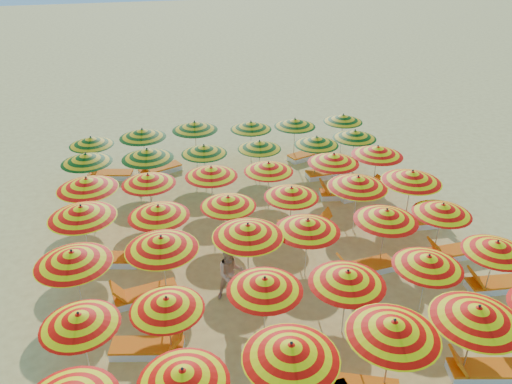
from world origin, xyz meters
TOP-DOWN VIEW (x-y plane):
  - ground at (0.00, 0.00)m, footprint 120.00×120.00m
  - umbrella_1 at (-3.08, -6.19)m, footprint 2.13×2.13m
  - umbrella_2 at (-1.02, -6.24)m, footprint 2.54×2.54m
  - umbrella_3 at (1.16, -6.17)m, footprint 2.55×2.55m
  - umbrella_4 at (3.05, -6.23)m, footprint 2.08×2.08m
  - umbrella_6 at (-5.02, -4.12)m, footprint 1.81×1.81m
  - umbrella_7 at (-3.18, -4.03)m, footprint 1.74×1.74m
  - umbrella_8 at (-0.94, -4.03)m, footprint 1.82×1.82m
  - umbrella_9 at (0.98, -4.30)m, footprint 1.93×1.93m
  - umbrella_10 at (3.22, -4.11)m, footprint 2.13×2.13m
  - umbrella_11 at (5.29, -3.96)m, footprint 1.82×1.82m
  - umbrella_12 at (-5.26, -2.02)m, footprint 2.36×2.36m
  - umbrella_13 at (-3.10, -1.93)m, footprint 2.16×2.16m
  - umbrella_14 at (-0.83, -1.92)m, footprint 2.06×2.06m
  - umbrella_15 at (0.84, -1.91)m, footprint 2.33×2.33m
  - umbrella_16 at (3.18, -1.96)m, footprint 2.40×2.40m
  - umbrella_17 at (5.04, -1.88)m, footprint 2.13×2.13m
  - umbrella_18 at (-5.16, 0.18)m, footprint 2.24×2.24m
  - umbrella_19 at (-3.05, -0.07)m, footprint 1.99×1.99m
  - umbrella_20 at (-0.96, 0.13)m, footprint 2.07×2.07m
  - umbrella_21 at (1.06, 0.20)m, footprint 2.07×2.07m
  - umbrella_22 at (3.20, 0.02)m, footprint 2.10×2.10m
  - umbrella_23 at (5.03, -0.10)m, footprint 2.35×2.35m
  - umbrella_24 at (-5.10, 2.01)m, footprint 2.49×2.49m
  - umbrella_25 at (-3.21, 2.12)m, footprint 1.82×1.82m
  - umbrella_26 at (-1.13, 2.15)m, footprint 2.11×2.11m
  - umbrella_27 at (0.87, 2.15)m, footprint 2.24×2.24m
  - umbrella_28 at (3.22, 2.08)m, footprint 2.08×2.08m
  - umbrella_29 at (4.97, 2.21)m, footprint 2.46×2.46m
  - umbrella_30 at (-5.24, 4.31)m, footprint 1.98×1.98m
  - umbrella_31 at (-3.12, 4.01)m, footprint 2.29×2.29m
  - umbrella_32 at (-1.05, 4.22)m, footprint 1.86×1.86m
  - umbrella_33 at (1.08, 4.23)m, footprint 2.03×2.03m
  - umbrella_34 at (3.29, 3.97)m, footprint 2.29×2.29m
  - umbrella_35 at (4.99, 4.22)m, footprint 2.24×2.24m
  - umbrella_36 at (-5.15, 6.13)m, footprint 2.11×2.11m
  - umbrella_37 at (-3.19, 6.15)m, footprint 2.23×2.23m
  - umbrella_38 at (-1.08, 6.40)m, footprint 2.47×2.47m
  - umbrella_39 at (1.23, 6.23)m, footprint 2.03×2.03m
  - umbrella_40 at (3.09, 6.04)m, footprint 2.28×2.28m
  - umbrella_41 at (5.33, 6.18)m, footprint 2.04×2.04m
  - lounger_4 at (3.56, -6.35)m, footprint 1.82×0.98m
  - lounger_5 at (-3.68, -3.81)m, footprint 1.82×0.96m
  - lounger_6 at (5.79, -3.79)m, footprint 1.79×0.78m
  - lounger_7 at (-3.70, -1.83)m, footprint 1.80×0.84m
  - lounger_8 at (2.58, -2.18)m, footprint 1.78×0.73m
  - lounger_9 at (5.54, -2.12)m, footprint 1.74×0.60m
  - lounger_10 at (-4.56, 0.06)m, footprint 1.82×1.02m
  - lounger_11 at (1.66, 0.42)m, footprint 1.80×0.86m
  - lounger_12 at (5.63, -0.30)m, footprint 1.78×0.74m
  - lounger_13 at (3.72, 2.23)m, footprint 1.81×0.89m
  - lounger_14 at (4.47, 2.11)m, footprint 1.78×0.76m
  - lounger_15 at (3.89, 4.00)m, footprint 1.74×0.62m
  - lounger_16 at (-4.65, 6.04)m, footprint 1.82×1.01m
  - lounger_17 at (-2.68, 5.98)m, footprint 1.82×1.18m
  - lounger_18 at (3.68, 5.93)m, footprint 1.83×1.11m
  - beachgoer_b at (-1.41, -2.29)m, footprint 0.76×0.59m

SIDE VIEW (x-z plane):
  - ground at x=0.00m, z-range 0.00..0.00m
  - lounger_4 at x=3.56m, z-range -0.19..0.50m
  - lounger_5 at x=-3.68m, z-range -0.19..0.50m
  - lounger_6 at x=5.79m, z-range -0.19..0.50m
  - lounger_7 at x=-3.70m, z-range -0.19..0.50m
  - lounger_8 at x=2.58m, z-range -0.19..0.50m
  - lounger_9 at x=5.54m, z-range -0.19..0.50m
  - lounger_10 at x=-4.56m, z-range -0.19..0.50m
  - lounger_11 at x=1.66m, z-range -0.19..0.50m
  - lounger_12 at x=5.63m, z-range -0.19..0.50m
  - lounger_13 at x=3.72m, z-range -0.19..0.50m
  - lounger_14 at x=4.47m, z-range -0.19..0.50m
  - lounger_15 at x=3.89m, z-range -0.19..0.50m
  - lounger_16 at x=-4.65m, z-range -0.19..0.50m
  - lounger_17 at x=-2.68m, z-range -0.19..0.50m
  - lounger_18 at x=3.68m, z-range -0.19..0.50m
  - beachgoer_b at x=-1.41m, z-range 0.00..1.54m
  - umbrella_33 at x=1.08m, z-range 0.67..2.45m
  - umbrella_7 at x=-3.18m, z-range 0.68..2.46m
  - umbrella_6 at x=-5.02m, z-range 0.69..2.49m
  - umbrella_41 at x=5.33m, z-range 0.69..2.49m
  - umbrella_36 at x=-5.15m, z-range 0.69..2.49m
  - umbrella_20 at x=-0.96m, z-range 0.69..2.50m
  - umbrella_11 at x=5.29m, z-range 0.69..2.51m
  - umbrella_32 at x=-1.05m, z-range 0.69..2.51m
  - umbrella_27 at x=0.87m, z-range 0.69..2.52m
  - umbrella_21 at x=1.06m, z-range 0.70..2.53m
  - umbrella_34 at x=3.29m, z-range 0.70..2.53m
  - umbrella_39 at x=1.23m, z-range 0.70..2.53m
  - umbrella_17 at x=5.04m, z-range 0.70..2.53m
  - umbrella_35 at x=4.99m, z-range 0.70..2.54m
  - umbrella_10 at x=3.22m, z-range 0.70..2.55m
  - umbrella_1 at x=-3.08m, z-range 0.70..2.55m
  - umbrella_40 at x=3.09m, z-range 0.71..2.57m
  - umbrella_25 at x=-3.21m, z-range 0.71..2.59m
  - umbrella_26 at x=-1.13m, z-range 0.72..2.61m
  - umbrella_8 at x=-0.94m, z-range 0.72..2.62m
  - umbrella_19 at x=-3.05m, z-range 0.72..2.62m
  - umbrella_30 at x=-5.24m, z-range 0.72..2.63m
  - umbrella_28 at x=3.22m, z-range 0.73..2.66m
  - umbrella_9 at x=0.98m, z-range 0.74..2.67m
  - umbrella_15 at x=0.84m, z-range 0.74..2.67m
  - umbrella_16 at x=3.18m, z-range 0.74..2.68m
  - umbrella_37 at x=-3.19m, z-range 0.74..2.69m
  - umbrella_31 at x=-3.12m, z-range 0.75..2.72m
  - umbrella_38 at x=-1.08m, z-range 0.75..2.73m
  - umbrella_29 at x=4.97m, z-range 0.76..2.74m
  - umbrella_12 at x=-5.26m, z-range 0.77..2.79m
  - umbrella_13 at x=-3.10m, z-range 0.77..2.80m
  - umbrella_2 at x=-1.02m, z-range 0.77..2.80m
  - umbrella_24 at x=-5.10m, z-range 0.77..2.81m
  - umbrella_22 at x=3.20m, z-range 0.77..2.81m
  - umbrella_3 at x=1.16m, z-range 0.78..2.83m
  - umbrella_14 at x=-0.83m, z-range 0.78..2.83m
  - umbrella_4 at x=3.05m, z-range 0.78..2.83m
  - umbrella_18 at x=-5.16m, z-range 0.78..2.84m
  - umbrella_23 at x=5.03m, z-range 0.78..2.85m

